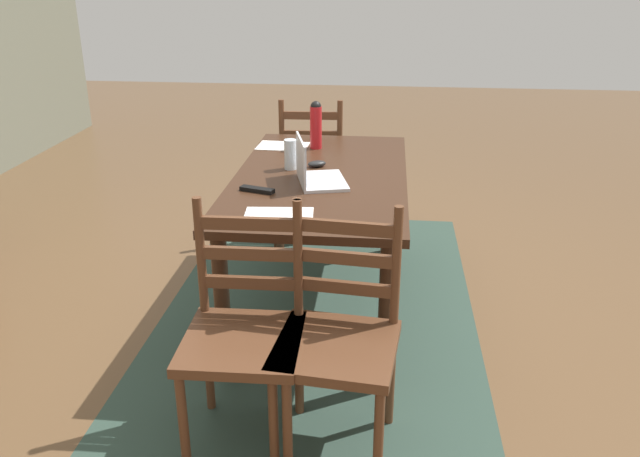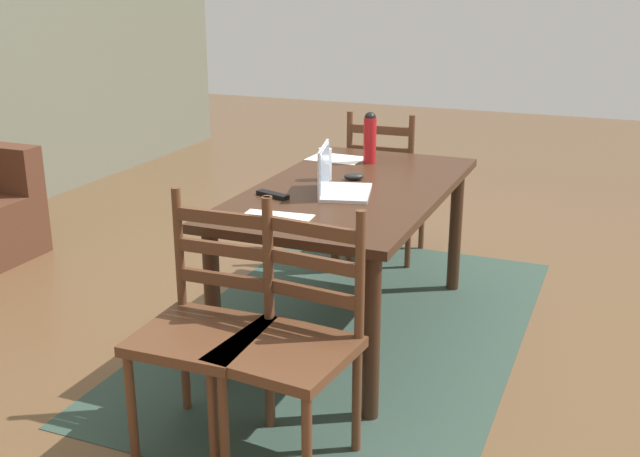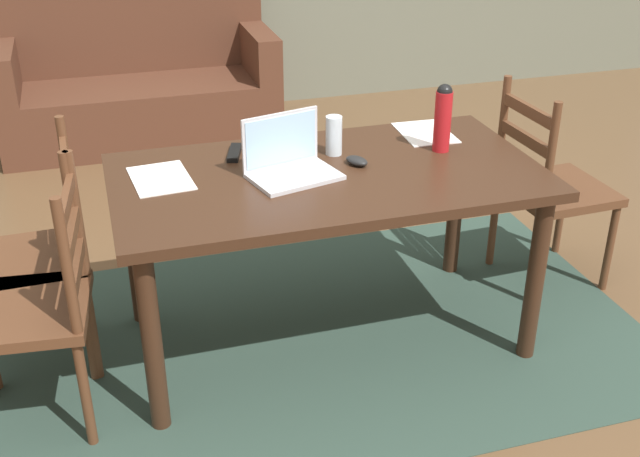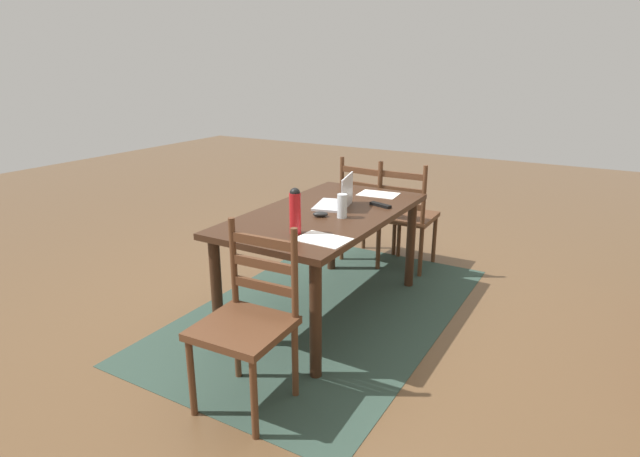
% 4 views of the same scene
% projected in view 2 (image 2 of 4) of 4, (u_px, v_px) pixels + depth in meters
% --- Properties ---
extents(ground_plane, '(14.00, 14.00, 0.00)m').
position_uv_depth(ground_plane, '(350.00, 330.00, 3.95)').
color(ground_plane, brown).
extents(area_rug, '(2.66, 1.67, 0.01)m').
position_uv_depth(area_rug, '(350.00, 329.00, 3.95)').
color(area_rug, '#2D4238').
rests_on(area_rug, ground).
extents(dining_table, '(1.64, 0.88, 0.75)m').
position_uv_depth(dining_table, '(351.00, 206.00, 3.74)').
color(dining_table, '#382114').
rests_on(dining_table, ground).
extents(chair_left_far, '(0.45, 0.45, 0.95)m').
position_uv_depth(chair_left_far, '(205.00, 329.00, 2.90)').
color(chair_left_far, '#56331E').
rests_on(chair_left_far, ground).
extents(chair_left_near, '(0.48, 0.48, 0.95)m').
position_uv_depth(chair_left_near, '(292.00, 345.00, 2.77)').
color(chair_left_near, '#56331E').
rests_on(chair_left_near, ground).
extents(chair_right_far, '(0.46, 0.46, 0.95)m').
position_uv_depth(chair_right_far, '(386.00, 187.00, 4.84)').
color(chair_right_far, '#56331E').
rests_on(chair_right_far, ground).
extents(laptop, '(0.36, 0.29, 0.23)m').
position_uv_depth(laptop, '(336.00, 182.00, 3.58)').
color(laptop, silver).
rests_on(laptop, dining_table).
extents(water_bottle, '(0.07, 0.07, 0.28)m').
position_uv_depth(water_bottle, '(370.00, 137.00, 4.15)').
color(water_bottle, red).
rests_on(water_bottle, dining_table).
extents(drinking_glass, '(0.07, 0.07, 0.16)m').
position_uv_depth(drinking_glass, '(325.00, 164.00, 3.82)').
color(drinking_glass, silver).
rests_on(drinking_glass, dining_table).
extents(computer_mouse, '(0.10, 0.12, 0.03)m').
position_uv_depth(computer_mouse, '(354.00, 177.00, 3.84)').
color(computer_mouse, black).
rests_on(computer_mouse, dining_table).
extents(tv_remote, '(0.09, 0.18, 0.02)m').
position_uv_depth(tv_remote, '(273.00, 195.00, 3.54)').
color(tv_remote, black).
rests_on(tv_remote, dining_table).
extents(paper_stack_left, '(0.22, 0.31, 0.00)m').
position_uv_depth(paper_stack_left, '(336.00, 159.00, 4.28)').
color(paper_stack_left, white).
rests_on(paper_stack_left, dining_table).
extents(paper_stack_right, '(0.24, 0.31, 0.00)m').
position_uv_depth(paper_stack_right, '(274.00, 219.00, 3.21)').
color(paper_stack_right, white).
rests_on(paper_stack_right, dining_table).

